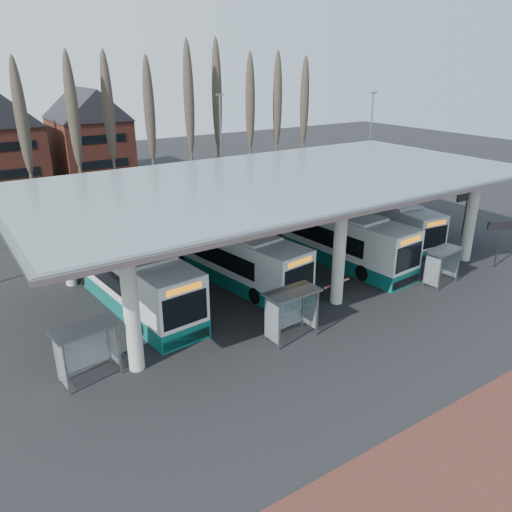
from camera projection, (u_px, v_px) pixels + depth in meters
ground at (367, 319)px, 26.80m from camera, size 140.00×140.00×0.00m
station_canopy at (281, 187)px, 30.95m from camera, size 32.00×16.00×6.34m
poplar_row at (132, 107)px, 49.23m from camera, size 45.10×1.10×14.50m
lamp_post_b at (221, 146)px, 48.14m from camera, size 0.80×0.16×10.17m
lamp_post_c at (370, 142)px, 50.71m from camera, size 0.80×0.16×10.17m
bus_0 at (126, 273)px, 28.43m from camera, size 3.87×13.08×3.58m
bus_1 at (228, 254)px, 31.52m from camera, size 4.31×12.48×3.40m
bus_2 at (330, 234)px, 34.80m from camera, size 3.71×13.07×3.58m
bus_3 at (376, 218)px, 38.89m from camera, size 3.64×11.91×3.26m
shelter_0 at (85, 340)px, 21.25m from camera, size 2.86×1.68×2.52m
shelter_1 at (290, 303)px, 24.45m from camera, size 2.82×1.47×2.58m
shelter_2 at (441, 258)px, 30.57m from camera, size 2.60×1.51×2.30m
info_sign_0 at (501, 229)px, 32.71m from camera, size 2.11×0.78×3.24m
info_sign_1 at (467, 200)px, 38.54m from camera, size 2.38×0.28×3.54m
barrier at (335, 284)px, 29.13m from camera, size 2.10×0.68×1.05m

